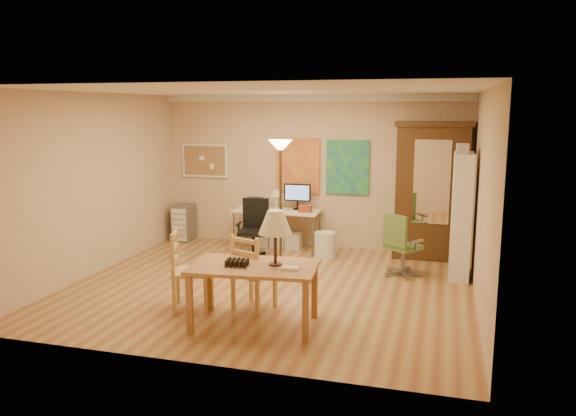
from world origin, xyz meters
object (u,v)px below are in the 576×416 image
(office_chair_black, at_px, (254,243))
(office_chair_green, at_px, (401,259))
(dining_table, at_px, (262,253))
(computer_desk, at_px, (279,225))
(bookshelf, at_px, (461,216))
(armoire, at_px, (431,199))

(office_chair_black, relative_size, office_chair_green, 1.05)
(dining_table, bearing_deg, computer_desk, 103.44)
(computer_desk, bearing_deg, office_chair_green, -26.79)
(computer_desk, xyz_separation_m, office_chair_green, (2.23, -1.13, -0.17))
(office_chair_green, height_order, bookshelf, bookshelf)
(armoire, bearing_deg, office_chair_green, -106.92)
(office_chair_green, bearing_deg, armoire, 73.08)
(office_chair_black, bearing_deg, bookshelf, -2.70)
(dining_table, height_order, armoire, armoire)
(bookshelf, bearing_deg, office_chair_black, 177.30)
(dining_table, height_order, bookshelf, bookshelf)
(computer_desk, height_order, bookshelf, bookshelf)
(office_chair_black, bearing_deg, computer_desk, 76.41)
(office_chair_green, relative_size, bookshelf, 0.51)
(dining_table, xyz_separation_m, office_chair_green, (1.39, 2.40, -0.60))
(dining_table, bearing_deg, bookshelf, 49.30)
(dining_table, bearing_deg, office_chair_black, 110.90)
(bookshelf, bearing_deg, armoire, 113.38)
(office_chair_black, xyz_separation_m, bookshelf, (3.25, -0.15, 0.65))
(computer_desk, xyz_separation_m, office_chair_black, (-0.20, -0.81, -0.16))
(computer_desk, distance_m, bookshelf, 3.24)
(dining_table, relative_size, office_chair_black, 1.51)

